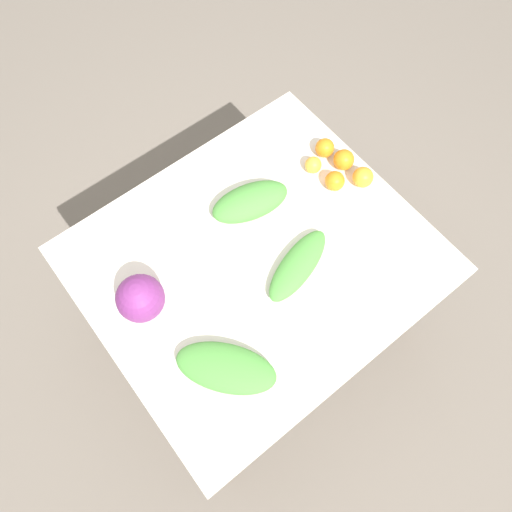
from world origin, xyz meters
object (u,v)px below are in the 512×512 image
object	(u,v)px
cabbage_purple	(140,298)
orange_1	(335,181)
orange_0	(325,148)
greens_bunch_beet_tops	(298,265)
orange_2	(344,160)
greens_bunch_chard	(226,368)
orange_3	(313,165)
greens_bunch_kale	(250,202)
orange_4	(363,177)

from	to	relation	value
cabbage_purple	orange_1	bearing A→B (deg)	-2.71
orange_0	greens_bunch_beet_tops	bearing A→B (deg)	-142.11
orange_0	orange_2	xyz separation A→B (m)	(0.02, -0.09, 0.00)
cabbage_purple	orange_2	world-z (taller)	cabbage_purple
greens_bunch_chard	orange_3	distance (m)	0.87
orange_1	orange_3	bearing A→B (deg)	97.06
greens_bunch_beet_tops	orange_2	size ratio (longest dim) A/B	3.97
cabbage_purple	greens_bunch_beet_tops	xyz separation A→B (m)	(0.52, -0.22, -0.05)
cabbage_purple	greens_bunch_kale	bearing A→B (deg)	9.09
greens_bunch_chard	orange_3	bearing A→B (deg)	29.65
greens_bunch_beet_tops	orange_4	size ratio (longest dim) A/B	4.06
greens_bunch_beet_tops	orange_3	size ratio (longest dim) A/B	4.94
orange_3	greens_bunch_kale	bearing A→B (deg)	177.10
orange_3	orange_2	bearing A→B (deg)	-29.38
orange_0	orange_2	distance (m)	0.09
greens_bunch_kale	orange_1	distance (m)	0.34
orange_1	greens_bunch_kale	bearing A→B (deg)	158.29
cabbage_purple	orange_4	bearing A→B (deg)	-5.81
orange_4	orange_1	bearing A→B (deg)	149.80
greens_bunch_beet_tops	greens_bunch_chard	distance (m)	0.45
orange_0	orange_2	world-z (taller)	orange_2
orange_0	greens_bunch_kale	bearing A→B (deg)	-177.76
orange_0	orange_3	bearing A→B (deg)	-160.74
cabbage_purple	orange_1	size ratio (longest dim) A/B	2.15
orange_0	orange_4	world-z (taller)	orange_4
cabbage_purple	greens_bunch_chard	bearing A→B (deg)	-75.78
cabbage_purple	orange_1	xyz separation A→B (m)	(0.86, -0.04, -0.04)
cabbage_purple	orange_2	distance (m)	0.95
greens_bunch_beet_tops	orange_0	size ratio (longest dim) A/B	4.29
greens_bunch_chard	orange_4	bearing A→B (deg)	16.80
cabbage_purple	greens_bunch_chard	size ratio (longest dim) A/B	0.49
orange_2	orange_4	distance (m)	0.11
orange_0	orange_3	distance (m)	0.09
greens_bunch_kale	orange_0	bearing A→B (deg)	2.24
orange_2	greens_bunch_kale	bearing A→B (deg)	169.58
greens_bunch_chard	orange_1	size ratio (longest dim) A/B	4.37
greens_bunch_beet_tops	orange_2	bearing A→B (deg)	28.12
cabbage_purple	greens_bunch_chard	world-z (taller)	cabbage_purple
greens_bunch_beet_tops	greens_bunch_chard	size ratio (longest dim) A/B	0.97
orange_0	orange_1	world-z (taller)	same
greens_bunch_kale	orange_4	size ratio (longest dim) A/B	3.73
cabbage_purple	orange_2	bearing A→B (deg)	0.63
greens_bunch_kale	orange_3	xyz separation A→B (m)	(0.31, -0.02, -0.01)
orange_2	orange_4	xyz separation A→B (m)	(0.00, -0.11, -0.00)
orange_2	orange_1	bearing A→B (deg)	-151.32
orange_0	orange_1	xyz separation A→B (m)	(-0.07, -0.14, 0.00)
orange_3	greens_bunch_chard	bearing A→B (deg)	-150.35
cabbage_purple	greens_bunch_chard	xyz separation A→B (m)	(0.09, -0.36, -0.05)
orange_4	greens_bunch_beet_tops	bearing A→B (deg)	-164.10
greens_bunch_kale	cabbage_purple	bearing A→B (deg)	-170.91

